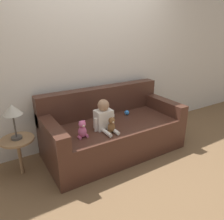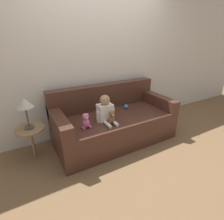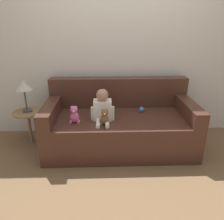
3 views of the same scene
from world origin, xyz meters
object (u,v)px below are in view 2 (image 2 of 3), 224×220
Objects in this scene: teddy_bear_brown at (112,118)px; toy_ball at (126,106)px; side_table at (27,116)px; person_baby at (105,110)px; couch at (113,122)px; plush_toy_side at (86,121)px.

teddy_bear_brown reaches higher than toy_ball.
teddy_bear_brown is at bearing -21.49° from side_table.
side_table reaches higher than person_baby.
teddy_bear_brown is at bearing -122.69° from couch.
teddy_bear_brown is (0.03, -0.14, -0.07)m from person_baby.
side_table is (-1.24, 0.10, 0.34)m from couch.
couch is at bearing -166.84° from toy_ball.
toy_ball is (0.53, 0.24, -0.13)m from person_baby.
person_baby reaches higher than toy_ball.
plush_toy_side is 0.92m from toy_ball.
plush_toy_side is at bearing 169.57° from teddy_bear_brown.
person_baby is 0.44× the size of side_table.
couch is 0.44m from teddy_bear_brown.
person_baby is at bearing -143.44° from couch.
couch is 8.83× the size of plush_toy_side.
side_table is at bearing 158.51° from teddy_bear_brown.
couch is 0.42m from person_baby.
couch is 4.88× the size of person_baby.
person_baby reaches higher than plush_toy_side.
side_table reaches higher than couch.
plush_toy_side is (-0.36, 0.07, 0.01)m from teddy_bear_brown.
side_table is (-1.54, 0.03, 0.15)m from toy_ball.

